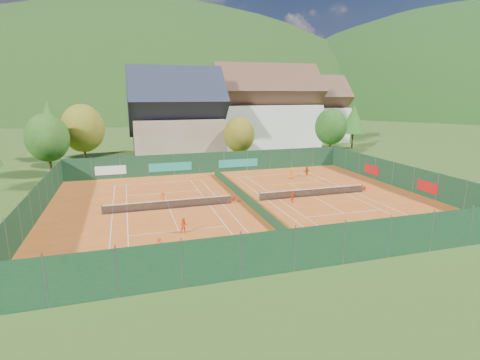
% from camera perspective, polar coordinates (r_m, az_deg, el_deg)
% --- Properties ---
extents(ground, '(600.00, 600.00, 0.00)m').
position_cam_1_polar(ground, '(39.91, 0.84, -3.45)').
color(ground, '#2D4C17').
rests_on(ground, ground).
extents(clay_pad, '(40.00, 32.00, 0.01)m').
position_cam_1_polar(clay_pad, '(39.91, 0.84, -3.41)').
color(clay_pad, '#BA531B').
rests_on(clay_pad, ground).
extents(court_markings_left, '(11.03, 23.83, 0.00)m').
position_cam_1_polar(court_markings_left, '(38.32, -10.65, -4.34)').
color(court_markings_left, white).
rests_on(court_markings_left, ground).
extents(court_markings_right, '(11.03, 23.83, 0.00)m').
position_cam_1_polar(court_markings_right, '(42.95, 11.07, -2.45)').
color(court_markings_right, white).
rests_on(court_markings_right, ground).
extents(tennis_net_left, '(13.30, 0.10, 1.02)m').
position_cam_1_polar(tennis_net_left, '(38.19, -10.45, -3.62)').
color(tennis_net_left, '#59595B').
rests_on(tennis_net_left, ground).
extents(tennis_net_right, '(13.30, 0.10, 1.02)m').
position_cam_1_polar(tennis_net_right, '(42.89, 11.28, -1.80)').
color(tennis_net_right, '#59595B').
rests_on(tennis_net_right, ground).
extents(court_divider, '(0.03, 28.80, 1.00)m').
position_cam_1_polar(court_divider, '(39.77, 0.84, -2.73)').
color(court_divider, '#153B1F').
rests_on(court_divider, ground).
extents(fence_north, '(40.00, 0.10, 3.00)m').
position_cam_1_polar(fence_north, '(54.51, -4.77, 2.62)').
color(fence_north, '#13341E').
rests_on(fence_north, ground).
extents(fence_south, '(40.00, 0.04, 3.00)m').
position_cam_1_polar(fence_south, '(25.53, 12.09, -9.91)').
color(fence_south, '#13351D').
rests_on(fence_south, ground).
extents(fence_west, '(0.04, 32.00, 3.00)m').
position_cam_1_polar(fence_west, '(38.61, -28.75, -3.34)').
color(fence_west, '#12331B').
rests_on(fence_west, ground).
extents(fence_east, '(0.09, 32.00, 3.00)m').
position_cam_1_polar(fence_east, '(49.35, 23.52, 0.47)').
color(fence_east, '#13361F').
rests_on(fence_east, ground).
extents(chalet, '(16.20, 12.00, 16.00)m').
position_cam_1_polar(chalet, '(67.15, -9.60, 8.89)').
color(chalet, tan).
rests_on(chalet, ground).
extents(hotel_block_a, '(21.60, 11.00, 17.25)m').
position_cam_1_polar(hotel_block_a, '(77.65, 4.01, 10.15)').
color(hotel_block_a, silver).
rests_on(hotel_block_a, ground).
extents(hotel_block_b, '(17.28, 10.00, 15.50)m').
position_cam_1_polar(hotel_block_b, '(90.73, 10.57, 9.90)').
color(hotel_block_b, silver).
rests_on(hotel_block_b, ground).
extents(tree_west_front, '(5.72, 5.72, 8.69)m').
position_cam_1_polar(tree_west_front, '(57.64, -27.30, 5.72)').
color(tree_west_front, '#432D18').
rests_on(tree_west_front, ground).
extents(tree_west_mid, '(6.44, 6.44, 9.78)m').
position_cam_1_polar(tree_west_mid, '(62.94, -22.84, 7.28)').
color(tree_west_mid, '#412D17').
rests_on(tree_west_mid, ground).
extents(tree_west_back, '(5.60, 5.60, 10.00)m').
position_cam_1_polar(tree_west_back, '(71.61, -27.11, 8.00)').
color(tree_west_back, '#4A331A').
rests_on(tree_west_back, ground).
extents(tree_center, '(5.01, 5.01, 7.60)m').
position_cam_1_polar(tree_center, '(61.41, -0.11, 6.91)').
color(tree_center, '#473119').
rests_on(tree_center, ground).
extents(tree_east_front, '(5.72, 5.72, 8.69)m').
position_cam_1_polar(tree_east_front, '(70.45, 13.69, 7.89)').
color(tree_east_front, '#4D341B').
rests_on(tree_east_front, ground).
extents(tree_east_mid, '(5.04, 5.04, 9.00)m').
position_cam_1_polar(tree_east_mid, '(82.47, 16.93, 8.88)').
color(tree_east_mid, '#4B301A').
rests_on(tree_east_mid, ground).
extents(tree_east_back, '(7.15, 7.15, 10.86)m').
position_cam_1_polar(tree_east_back, '(85.35, 9.40, 9.84)').
color(tree_east_back, '#473019').
rests_on(tree_east_back, ground).
extents(mountain_backdrop, '(820.00, 530.00, 242.00)m').
position_cam_1_polar(mountain_backdrop, '(277.60, -8.39, 2.39)').
color(mountain_backdrop, black).
rests_on(mountain_backdrop, ground).
extents(ball_hopper, '(0.34, 0.34, 0.80)m').
position_cam_1_polar(ball_hopper, '(35.59, 26.00, -5.93)').
color(ball_hopper, slate).
rests_on(ball_hopper, ground).
extents(loose_ball_0, '(0.07, 0.07, 0.07)m').
position_cam_1_polar(loose_ball_0, '(30.32, -10.01, -9.03)').
color(loose_ball_0, '#CCD833').
rests_on(loose_ball_0, ground).
extents(loose_ball_1, '(0.07, 0.07, 0.07)m').
position_cam_1_polar(loose_ball_1, '(34.07, 10.51, -6.53)').
color(loose_ball_1, '#CCD833').
rests_on(loose_ball_1, ground).
extents(player_left_near, '(0.58, 0.39, 1.57)m').
position_cam_1_polar(player_left_near, '(27.15, -12.13, -10.12)').
color(player_left_near, '#E25514').
rests_on(player_left_near, ground).
extents(player_left_mid, '(0.72, 0.59, 1.37)m').
position_cam_1_polar(player_left_mid, '(31.40, -8.55, -6.91)').
color(player_left_mid, '#F54E15').
rests_on(player_left_mid, ground).
extents(player_left_far, '(0.87, 0.60, 1.23)m').
position_cam_1_polar(player_left_far, '(40.23, -11.60, -2.65)').
color(player_left_far, '#DA5613').
rests_on(player_left_far, ground).
extents(player_right_near, '(0.78, 0.52, 1.23)m').
position_cam_1_polar(player_right_near, '(40.00, 7.98, -2.59)').
color(player_right_near, '#EA4814').
rests_on(player_right_near, ground).
extents(player_right_far_a, '(0.71, 0.56, 1.28)m').
position_cam_1_polar(player_right_far_a, '(51.16, 7.78, 0.90)').
color(player_right_far_a, orange).
rests_on(player_right_far_a, ground).
extents(player_right_far_b, '(1.30, 0.77, 1.33)m').
position_cam_1_polar(player_right_far_b, '(53.19, 10.14, 1.31)').
color(player_right_far_b, '#CB3E12').
rests_on(player_right_far_b, ground).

